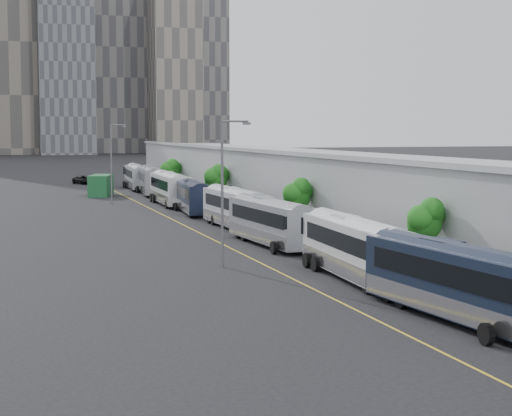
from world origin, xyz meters
name	(u,v)px	position (x,y,z in m)	size (l,w,h in m)	color
sidewalk	(329,234)	(9.00, 55.00, 0.06)	(10.00, 170.00, 0.12)	gray
lane_line	(212,239)	(-1.50, 55.00, 0.01)	(0.12, 160.00, 0.02)	gold
depot	(371,194)	(12.99, 55.00, 3.51)	(12.45, 160.40, 7.20)	gray
skyline	(32,19)	(-2.90, 324.16, 50.85)	(145.00, 64.00, 120.00)	slate
bus_1	(457,288)	(2.17, 21.80, 1.59)	(3.86, 13.06, 3.76)	black
bus_2	(355,253)	(2.16, 33.88, 1.61)	(3.31, 13.17, 3.81)	silver
bus_3	(271,226)	(1.98, 49.89, 1.57)	(3.38, 12.89, 3.73)	gray
bus_4	(235,212)	(2.50, 62.01, 1.58)	(3.05, 12.93, 3.75)	silver
bus_5	(193,199)	(2.02, 77.44, 1.52)	(3.54, 12.53, 3.61)	black
bus_6	(170,191)	(1.73, 88.54, 1.68)	(3.07, 13.69, 3.99)	silver
bus_7	(151,183)	(2.50, 105.68, 1.67)	(4.00, 13.75, 3.96)	slate
bus_8	(137,179)	(2.33, 116.79, 1.61)	(3.41, 13.17, 3.81)	#AAAEB4
tree_1	(425,219)	(5.74, 31.72, 3.83)	(2.11, 2.11, 4.91)	black
tree_2	(297,193)	(5.64, 53.97, 3.79)	(2.32, 2.32, 4.97)	black
tree_3	(216,176)	(5.46, 80.54, 3.87)	(2.66, 2.66, 5.21)	black
tree_4	(170,169)	(5.39, 106.34, 3.60)	(2.81, 2.81, 5.02)	black
street_lamp_near	(225,183)	(-4.27, 40.72, 5.62)	(2.04, 0.22, 9.84)	#59595E
street_lamp_far	(113,159)	(-4.74, 91.89, 5.62)	(2.04, 0.22, 9.84)	#59595E
shipping_container	(101,185)	(-4.60, 105.29, 1.46)	(2.59, 6.52, 2.93)	#174B27
suv	(84,180)	(-4.11, 132.25, 0.71)	(2.36, 5.13, 1.42)	black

